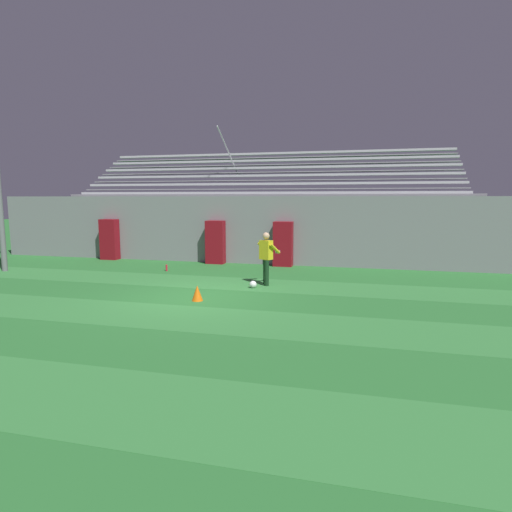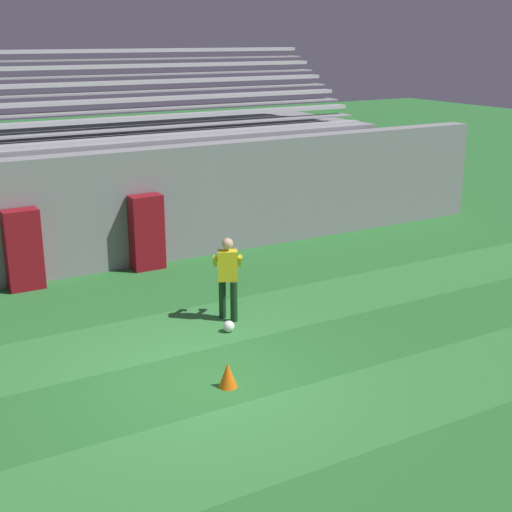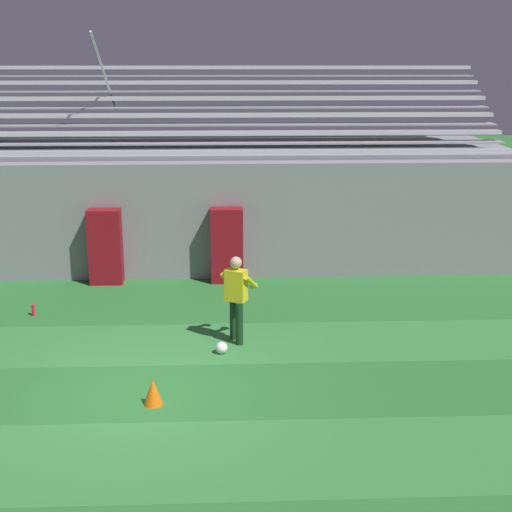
{
  "view_description": "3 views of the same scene",
  "coord_description": "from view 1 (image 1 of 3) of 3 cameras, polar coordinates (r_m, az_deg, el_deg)",
  "views": [
    {
      "loc": [
        4.52,
        -10.86,
        2.75
      ],
      "look_at": [
        1.35,
        1.81,
        0.96
      ],
      "focal_mm": 30.0,
      "sensor_mm": 36.0,
      "label": 1
    },
    {
      "loc": [
        -4.47,
        -9.47,
        5.37
      ],
      "look_at": [
        2.64,
        2.85,
        0.96
      ],
      "focal_mm": 50.0,
      "sensor_mm": 36.0,
      "label": 2
    },
    {
      "loc": [
        1.43,
        -10.45,
        5.14
      ],
      "look_at": [
        1.96,
        1.91,
        1.74
      ],
      "focal_mm": 50.0,
      "sensor_mm": 36.0,
      "label": 3
    }
  ],
  "objects": [
    {
      "name": "ground_plane",
      "position": [
        12.08,
        -8.36,
        -5.44
      ],
      "size": [
        80.0,
        80.0,
        0.0
      ],
      "primitive_type": "plane",
      "color": "#286B2D"
    },
    {
      "name": "turf_stripe_near",
      "position": [
        7.18,
        -27.59,
        -15.61
      ],
      "size": [
        28.0,
        2.02,
        0.01
      ],
      "primitive_type": "cube",
      "color": "#337A38",
      "rests_on": "ground"
    },
    {
      "name": "turf_stripe_mid",
      "position": [
        10.35,
        -12.52,
        -7.77
      ],
      "size": [
        28.0,
        2.02,
        0.01
      ],
      "primitive_type": "cube",
      "color": "#337A38",
      "rests_on": "ground"
    },
    {
      "name": "turf_stripe_far",
      "position": [
        13.98,
        -5.11,
        -3.56
      ],
      "size": [
        28.0,
        2.02,
        0.01
      ],
      "primitive_type": "cube",
      "color": "#337A38",
      "rests_on": "ground"
    },
    {
      "name": "back_wall",
      "position": [
        17.99,
        -0.54,
        3.5
      ],
      "size": [
        24.0,
        0.6,
        2.8
      ],
      "primitive_type": "cube",
      "color": "gray",
      "rests_on": "ground"
    },
    {
      "name": "padding_pillar_gate_left",
      "position": [
        17.93,
        -5.43,
        1.84
      ],
      "size": [
        0.76,
        0.44,
        1.8
      ],
      "primitive_type": "cube",
      "color": "maroon",
      "rests_on": "ground"
    },
    {
      "name": "padding_pillar_gate_right",
      "position": [
        17.19,
        3.63,
        1.6
      ],
      "size": [
        0.76,
        0.44,
        1.8
      ],
      "primitive_type": "cube",
      "color": "maroon",
      "rests_on": "ground"
    },
    {
      "name": "padding_pillar_far_left",
      "position": [
        20.14,
        -18.94,
        2.11
      ],
      "size": [
        0.76,
        0.44,
        1.8
      ],
      "primitive_type": "cube",
      "color": "maroon",
      "rests_on": "ground"
    },
    {
      "name": "bleacher_stand",
      "position": [
        20.59,
        1.35,
        4.35
      ],
      "size": [
        18.0,
        4.75,
        5.83
      ],
      "color": "gray",
      "rests_on": "ground"
    },
    {
      "name": "goalkeeper",
      "position": [
        13.45,
        1.39,
        0.13
      ],
      "size": [
        0.72,
        0.7,
        1.67
      ],
      "color": "#143319",
      "rests_on": "ground"
    },
    {
      "name": "soccer_ball",
      "position": [
        13.11,
        -0.39,
        -3.81
      ],
      "size": [
        0.22,
        0.22,
        0.22
      ],
      "primitive_type": "sphere",
      "color": "white",
      "rests_on": "ground"
    },
    {
      "name": "traffic_cone",
      "position": [
        11.6,
        -7.84,
        -4.91
      ],
      "size": [
        0.3,
        0.3,
        0.42
      ],
      "primitive_type": "cone",
      "color": "orange",
      "rests_on": "ground"
    },
    {
      "name": "water_bottle",
      "position": [
        16.46,
        -11.84,
        -1.55
      ],
      "size": [
        0.07,
        0.07,
        0.24
      ],
      "primitive_type": "cylinder",
      "color": "red",
      "rests_on": "ground"
    }
  ]
}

